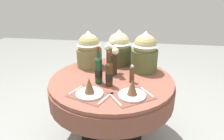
% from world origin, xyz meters
% --- Properties ---
extents(ground, '(8.00, 8.00, 0.00)m').
position_xyz_m(ground, '(0.00, 0.00, 0.00)').
color(ground, gray).
extents(dining_table, '(1.27, 1.27, 0.72)m').
position_xyz_m(dining_table, '(0.00, 0.00, 0.58)').
color(dining_table, brown).
rests_on(dining_table, ground).
extents(place_setting_left, '(0.41, 0.37, 0.16)m').
position_xyz_m(place_setting_left, '(-0.14, -0.35, 0.77)').
color(place_setting_left, brown).
rests_on(place_setting_left, dining_table).
extents(place_setting_right, '(0.43, 0.41, 0.16)m').
position_xyz_m(place_setting_right, '(0.22, -0.33, 0.77)').
color(place_setting_right, brown).
rests_on(place_setting_right, dining_table).
extents(flower_vase, '(0.16, 0.20, 0.36)m').
position_xyz_m(flower_vase, '(-0.01, 0.12, 0.89)').
color(flower_vase, '#332819').
rests_on(flower_vase, dining_table).
extents(wine_bottle_left, '(0.07, 0.07, 0.36)m').
position_xyz_m(wine_bottle_left, '(-0.11, -0.12, 0.86)').
color(wine_bottle_left, '#194223').
rests_on(wine_bottle_left, dining_table).
extents(wine_bottle_centre, '(0.07, 0.07, 0.33)m').
position_xyz_m(wine_bottle_centre, '(-0.00, -0.16, 0.85)').
color(wine_bottle_centre, '#422814').
rests_on(wine_bottle_centre, dining_table).
extents(pepper_mill, '(0.05, 0.05, 0.18)m').
position_xyz_m(pepper_mill, '(0.21, -0.05, 0.81)').
color(pepper_mill, brown).
rests_on(pepper_mill, dining_table).
extents(gift_tub_back_left, '(0.28, 0.28, 0.42)m').
position_xyz_m(gift_tub_back_left, '(-0.30, 0.30, 0.94)').
color(gift_tub_back_left, olive).
rests_on(gift_tub_back_left, dining_table).
extents(gift_tub_back_centre, '(0.30, 0.30, 0.41)m').
position_xyz_m(gift_tub_back_centre, '(0.02, 0.43, 0.94)').
color(gift_tub_back_centre, '#474C2D').
rests_on(gift_tub_back_centre, dining_table).
extents(gift_tub_back_right, '(0.29, 0.29, 0.44)m').
position_xyz_m(gift_tub_back_right, '(0.32, 0.26, 0.96)').
color(gift_tub_back_right, '#566033').
rests_on(gift_tub_back_right, dining_table).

